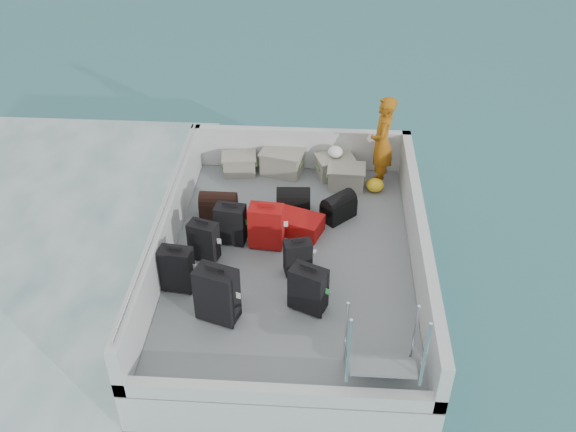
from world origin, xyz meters
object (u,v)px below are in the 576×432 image
at_px(crate_0, 239,165).
at_px(crate_1, 282,163).
at_px(suitcase_8, 299,224).
at_px(crate_2, 335,167).
at_px(suitcase_2, 231,224).
at_px(suitcase_3, 217,295).
at_px(passenger, 382,143).
at_px(suitcase_5, 266,227).
at_px(suitcase_7, 298,258).
at_px(suitcase_0, 177,270).
at_px(suitcase_6, 308,289).
at_px(suitcase_1, 204,241).
at_px(crate_3, 346,178).

relative_size(crate_0, crate_1, 0.82).
bearing_deg(suitcase_8, crate_2, 1.72).
distance_m(suitcase_2, suitcase_3, 1.53).
distance_m(suitcase_2, passenger, 2.78).
xyz_separation_m(suitcase_3, suitcase_5, (0.46, 1.48, -0.05)).
xyz_separation_m(suitcase_7, crate_1, (-0.39, 2.51, -0.06)).
bearing_deg(suitcase_5, crate_0, 113.65).
distance_m(suitcase_0, crate_0, 2.90).
bearing_deg(suitcase_5, suitcase_2, 179.26).
height_order(suitcase_2, passenger, passenger).
xyz_separation_m(suitcase_7, crate_2, (0.48, 2.47, -0.09)).
xyz_separation_m(suitcase_5, suitcase_7, (0.47, -0.56, -0.07)).
height_order(suitcase_0, suitcase_3, suitcase_3).
height_order(suitcase_6, suitcase_7, suitcase_6).
height_order(suitcase_3, crate_1, suitcase_3).
bearing_deg(suitcase_0, suitcase_5, 49.70).
xyz_separation_m(suitcase_1, suitcase_3, (0.36, -1.13, 0.09)).
distance_m(suitcase_5, passenger, 2.43).
height_order(suitcase_7, crate_2, suitcase_7).
height_order(crate_1, crate_2, crate_1).
distance_m(suitcase_5, crate_2, 2.14).
height_order(suitcase_1, crate_1, suitcase_1).
bearing_deg(crate_3, suitcase_7, -107.23).
height_order(crate_1, passenger, passenger).
bearing_deg(suitcase_8, suitcase_3, 173.61).
height_order(suitcase_3, crate_2, suitcase_3).
xyz_separation_m(suitcase_6, suitcase_7, (-0.16, 0.67, -0.06)).
distance_m(suitcase_7, crate_0, 2.68).
relative_size(suitcase_0, passenger, 0.42).
xyz_separation_m(crate_1, crate_2, (0.87, -0.03, -0.02)).
height_order(suitcase_1, crate_0, suitcase_1).
xyz_separation_m(suitcase_6, crate_2, (0.32, 3.14, -0.14)).
bearing_deg(suitcase_8, suitcase_7, -157.94).
relative_size(suitcase_5, suitcase_7, 1.28).
xyz_separation_m(suitcase_0, suitcase_6, (1.70, -0.26, -0.01)).
height_order(suitcase_0, crate_3, suitcase_0).
bearing_deg(suitcase_2, suitcase_3, -80.30).
bearing_deg(suitcase_1, suitcase_7, 7.75).
height_order(suitcase_7, passenger, passenger).
distance_m(suitcase_2, suitcase_6, 1.72).
distance_m(suitcase_3, crate_3, 3.46).
xyz_separation_m(suitcase_7, crate_3, (0.66, 2.14, -0.09)).
distance_m(suitcase_1, crate_3, 2.75).
relative_size(suitcase_7, crate_0, 0.98).
bearing_deg(crate_1, suitcase_0, -111.42).
height_order(suitcase_2, suitcase_8, suitcase_2).
bearing_deg(suitcase_1, suitcase_5, 39.80).
bearing_deg(suitcase_7, crate_3, 58.06).
xyz_separation_m(suitcase_5, suitcase_6, (0.63, -1.23, -0.02)).
relative_size(crate_1, crate_3, 1.13).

